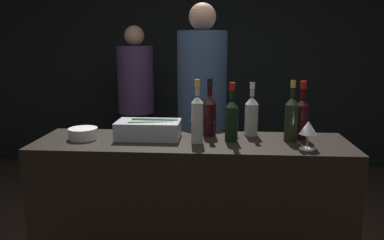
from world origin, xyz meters
name	(u,v)px	position (x,y,z in m)	size (l,w,h in m)	color
wall_back_chalkboard	(206,52)	(0.00, 2.73, 1.40)	(6.40, 0.06, 2.80)	black
bar_counter	(192,216)	(0.00, 0.25, 0.48)	(1.84, 0.51, 0.96)	black
ice_bin_with_bottles	(150,129)	(-0.26, 0.30, 1.02)	(0.38, 0.21, 0.11)	#B7BABF
bowl_white	(83,133)	(-0.65, 0.26, 0.99)	(0.17, 0.17, 0.07)	white
wine_glass	(308,129)	(0.64, 0.12, 1.07)	(0.09, 0.09, 0.16)	silver
candle_votive	(232,132)	(0.24, 0.37, 0.99)	(0.07, 0.07, 0.06)	silver
white_wine_bottle	(252,114)	(0.36, 0.41, 1.09)	(0.08, 0.08, 0.33)	#9EA899
champagne_bottle	(291,117)	(0.58, 0.29, 1.10)	(0.08, 0.08, 0.36)	black
red_wine_bottle_black_foil	(210,113)	(0.10, 0.39, 1.10)	(0.08, 0.08, 0.35)	black
red_wine_bottle_tall	(302,115)	(0.65, 0.36, 1.10)	(0.07, 0.07, 0.35)	black
rose_wine_bottle	(197,117)	(0.03, 0.21, 1.11)	(0.07, 0.07, 0.37)	#B2B7AD
red_wine_bottle_burgundy	(232,118)	(0.23, 0.27, 1.10)	(0.07, 0.07, 0.34)	black
person_in_hoodie	(202,107)	(0.02, 1.10, 1.02)	(0.39, 0.39, 1.82)	black
person_blond_tee	(136,97)	(-0.73, 2.08, 0.94)	(0.39, 0.39, 1.69)	black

